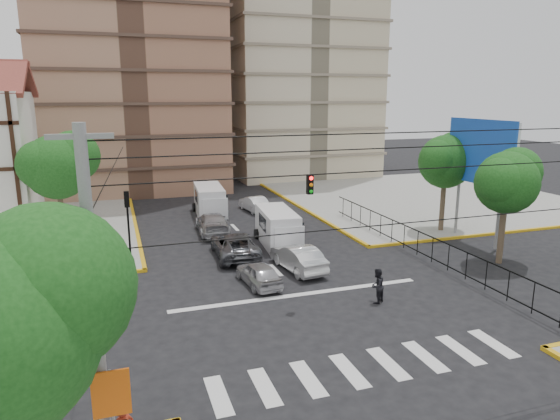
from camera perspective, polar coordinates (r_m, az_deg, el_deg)
name	(u,v)px	position (r m, az deg, el deg)	size (l,w,h in m)	color
ground	(308,304)	(24.27, 3.25, -10.67)	(160.00, 160.00, 0.00)	black
sidewalk_ne	(423,197)	(50.46, 16.04, 1.40)	(26.00, 26.00, 0.15)	gray
crosswalk_stripes	(369,367)	(19.43, 10.13, -17.24)	(12.00, 2.40, 0.01)	silver
stop_line	(299,295)	(25.30, 2.23, -9.64)	(13.00, 0.40, 0.01)	silver
park_fence	(417,257)	(32.04, 15.36, -5.20)	(0.10, 22.50, 1.66)	black
billboard	(481,154)	(35.25, 22.01, 5.94)	(0.36, 6.20, 8.10)	slate
tree_park_a	(508,180)	(31.52, 24.61, 3.18)	(4.41, 3.60, 6.83)	#473828
tree_park_c	(447,159)	(37.43, 18.52, 5.55)	(4.65, 3.80, 7.25)	#473828
tree_tudor	(58,164)	(37.08, -24.01, 4.85)	(5.39, 4.40, 7.43)	#473828
traffic_light_nw	(128,217)	(29.18, -16.99, -0.72)	(0.28, 0.22, 4.40)	black
traffic_light_hanging	(328,190)	(20.73, 5.54, 2.29)	(18.00, 9.12, 0.92)	black
utility_pole_sw	(96,312)	(12.64, -20.33, -10.92)	(1.40, 0.28, 9.00)	slate
district_sign	(112,404)	(13.50, -18.64, -20.31)	(0.90, 0.12, 3.20)	slate
van_right_lane	(278,229)	(32.98, -0.18, -2.16)	(2.45, 5.31, 2.32)	silver
van_left_lane	(210,202)	(41.53, -8.01, 0.94)	(2.53, 5.54, 2.43)	silver
car_silver_front_left	(259,273)	(26.31, -2.44, -7.26)	(1.50, 3.72, 1.27)	#A2A1A6
car_white_front_right	(298,258)	(28.44, 2.08, -5.47)	(1.56, 4.48, 1.48)	silver
car_grey_mid_left	(235,245)	(30.87, -5.21, -4.01)	(2.46, 5.34, 1.48)	#525359
car_silver_rear_left	(212,223)	(36.26, -7.74, -1.50)	(2.11, 5.20, 1.51)	#A4A4A8
car_darkgrey_mid_right	(276,214)	(38.65, -0.44, -0.48)	(1.78, 4.42, 1.51)	#272729
car_white_rear_right	(254,203)	(42.96, -2.98, 0.75)	(1.41, 4.04, 1.33)	white
pedestrian_crosswalk	(377,286)	(24.51, 11.03, -8.50)	(0.83, 0.65, 1.71)	black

